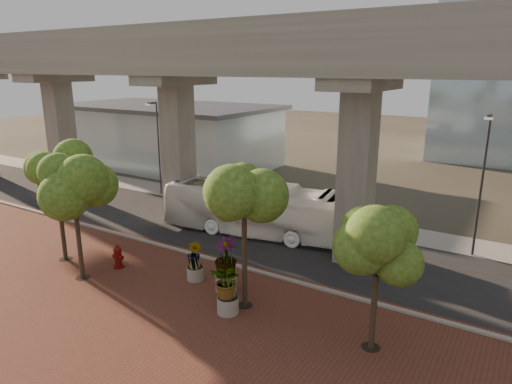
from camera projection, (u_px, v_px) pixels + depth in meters
The scene contains 18 objects.
ground at pixel (239, 250), 25.99m from camera, with size 160.00×160.00×0.00m, color #312E24.
brick_plaza at pixel (133, 311), 19.45m from camera, with size 70.00×13.00×0.06m, color brown.
asphalt_road at pixel (257, 239), 27.62m from camera, with size 90.00×8.00×0.04m, color black.
curb_strip at pixel (218, 261), 24.33m from camera, with size 70.00×0.25×0.16m, color gray.
far_sidewalk at pixel (298, 215), 32.11m from camera, with size 90.00×3.00×0.06m, color gray.
transit_viaduct at pixel (257, 118), 25.70m from camera, with size 72.00×5.60×12.40m.
station_pavilion at pixel (167, 134), 48.46m from camera, with size 23.00×13.00×6.30m.
transit_bus at pixel (253, 209), 28.12m from camera, with size 2.69×11.46×3.20m, color white.
fire_hydrant at pixel (118, 257), 23.48m from camera, with size 0.61×0.55×1.22m.
planter_front at pixel (227, 283), 18.91m from camera, with size 2.02×2.02×2.23m.
planter_right at pixel (226, 259), 20.78m from camera, with size 2.41×2.41×2.57m.
planter_left at pixel (195, 256), 21.94m from camera, with size 1.86×1.86×2.04m.
street_tree_far_west at pixel (56, 178), 23.46m from camera, with size 3.93×3.93×6.30m.
street_tree_near_west at pixel (73, 188), 21.25m from camera, with size 3.51×3.51×6.17m.
street_tree_near_east at pixel (244, 193), 18.49m from camera, with size 3.38×3.38×6.65m.
street_tree_far_east at pixel (378, 250), 15.84m from camera, with size 3.35×3.35×5.42m.
streetlamp_west at pixel (157, 142), 36.17m from camera, with size 0.37×1.08×7.45m.
streetlamp_east at pixel (482, 176), 23.93m from camera, with size 0.38×1.12×7.76m.
Camera 1 is at (13.70, -19.96, 10.06)m, focal length 32.00 mm.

